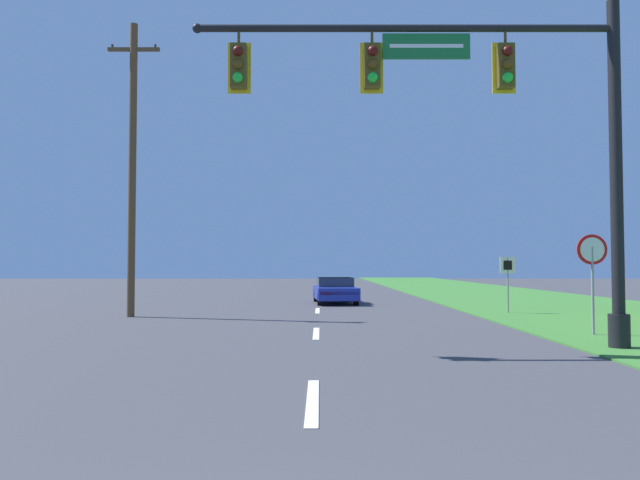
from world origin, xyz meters
TOP-DOWN VIEW (x-y plane):
  - grass_verge_right at (10.50, 30.00)m, footprint 10.00×110.00m
  - road_center_line at (0.00, 22.00)m, footprint 0.16×34.80m
  - signal_mast at (3.91, 10.97)m, footprint 9.27×0.47m
  - car_ahead at (0.79, 26.79)m, footprint 2.10×4.48m
  - stop_sign at (6.92, 13.41)m, footprint 0.76×0.07m
  - route_sign_post at (6.95, 20.57)m, footprint 0.55×0.06m
  - utility_pole_near at (-6.40, 19.24)m, footprint 1.80×0.26m

SIDE VIEW (x-z plane):
  - road_center_line at x=0.00m, z-range 0.00..0.01m
  - grass_verge_right at x=10.50m, z-range 0.00..0.04m
  - car_ahead at x=0.79m, z-range 0.01..1.20m
  - route_sign_post at x=6.95m, z-range 0.51..2.54m
  - stop_sign at x=6.92m, z-range 0.61..3.12m
  - signal_mast at x=3.91m, z-range 0.95..8.65m
  - utility_pole_near at x=-6.40m, z-range 0.16..10.36m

